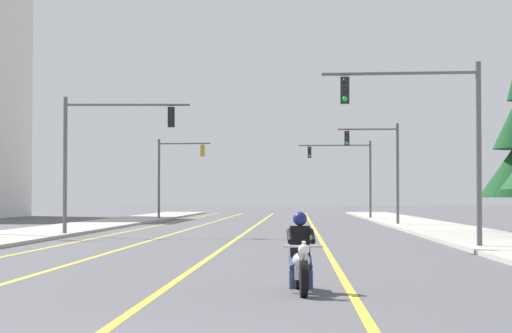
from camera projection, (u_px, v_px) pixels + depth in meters
name	position (u px, v px, depth m)	size (l,w,h in m)	color
lane_stripe_center	(253.00, 228.00, 54.76)	(0.16, 100.00, 0.01)	yellow
lane_stripe_left	(194.00, 227.00, 54.90)	(0.16, 100.00, 0.01)	yellow
lane_stripe_right	(314.00, 228.00, 54.62)	(0.16, 100.00, 0.01)	yellow
lane_stripe_far_left	(148.00, 227.00, 55.01)	(0.16, 100.00, 0.01)	yellow
sidewalk_kerb_right	(444.00, 230.00, 49.35)	(4.40, 110.00, 0.14)	#ADA89E
sidewalk_kerb_left	(65.00, 229.00, 50.17)	(4.40, 110.00, 0.14)	#ADA89E
motorcycle_with_rider	(301.00, 260.00, 17.36)	(0.70, 2.19, 1.46)	black
traffic_signal_near_right	(432.00, 125.00, 31.75)	(5.24, 0.49, 6.20)	#56565B
traffic_signal_near_left	(102.00, 143.00, 42.72)	(5.63, 0.57, 6.20)	#56565B
traffic_signal_mid_right	(381.00, 159.00, 57.99)	(3.67, 0.37, 6.20)	#56565B
traffic_signal_mid_left	(174.00, 167.00, 73.50)	(4.07, 0.45, 6.20)	#56565B
traffic_signal_far_right	(349.00, 167.00, 75.92)	(5.74, 0.37, 6.20)	#56565B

